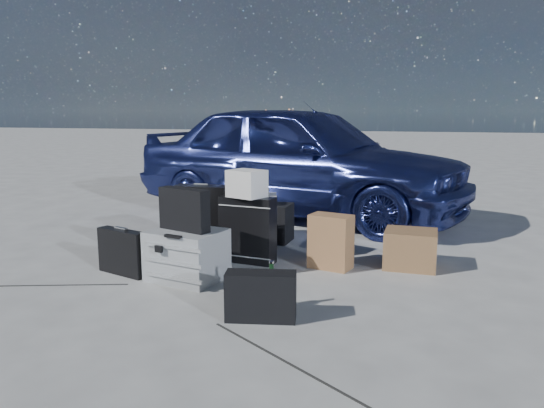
# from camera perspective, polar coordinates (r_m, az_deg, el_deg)

# --- Properties ---
(ground) EXTENTS (60.00, 60.00, 0.00)m
(ground) POSITION_cam_1_polar(r_m,az_deg,el_deg) (4.00, -5.31, -8.42)
(ground) COLOR #B8B8B3
(ground) RESTS_ON ground
(car) EXTENTS (4.32, 2.65, 1.37)m
(car) POSITION_cam_1_polar(r_m,az_deg,el_deg) (6.38, 2.93, 4.82)
(car) COLOR #313D8D
(car) RESTS_ON ground
(pelican_case) EXTENTS (0.60, 0.53, 0.38)m
(pelican_case) POSITION_cam_1_polar(r_m,az_deg,el_deg) (4.06, -9.12, -5.42)
(pelican_case) COLOR gray
(pelican_case) RESTS_ON ground
(laptop_bag) EXTENTS (0.43, 0.24, 0.32)m
(laptop_bag) POSITION_cam_1_polar(r_m,az_deg,el_deg) (3.99, -9.43, -0.59)
(laptop_bag) COLOR black
(laptop_bag) RESTS_ON pelican_case
(briefcase) EXTENTS (0.46, 0.24, 0.35)m
(briefcase) POSITION_cam_1_polar(r_m,az_deg,el_deg) (4.30, -15.82, -4.99)
(briefcase) COLOR black
(briefcase) RESTS_ON ground
(suitcase_left) EXTENTS (0.48, 0.18, 0.62)m
(suitcase_left) POSITION_cam_1_polar(r_m,az_deg,el_deg) (4.73, -7.53, -1.71)
(suitcase_left) COLOR black
(suitcase_left) RESTS_ON ground
(suitcase_right) EXTENTS (0.48, 0.22, 0.56)m
(suitcase_right) POSITION_cam_1_polar(r_m,az_deg,el_deg) (4.45, -2.64, -2.77)
(suitcase_right) COLOR black
(suitcase_right) RESTS_ON ground
(white_carton) EXTENTS (0.34, 0.31, 0.22)m
(white_carton) POSITION_cam_1_polar(r_m,az_deg,el_deg) (4.37, -2.73, 2.21)
(white_carton) COLOR white
(white_carton) RESTS_ON suitcase_right
(duffel_bag) EXTENTS (0.75, 0.35, 0.37)m
(duffel_bag) POSITION_cam_1_polar(r_m,az_deg,el_deg) (5.24, -1.94, -1.88)
(duffel_bag) COLOR black
(duffel_bag) RESTS_ON ground
(flat_box_white) EXTENTS (0.52, 0.45, 0.08)m
(flat_box_white) POSITION_cam_1_polar(r_m,az_deg,el_deg) (5.21, -1.96, 0.54)
(flat_box_white) COLOR white
(flat_box_white) RESTS_ON duffel_bag
(flat_box_black) EXTENTS (0.33, 0.27, 0.06)m
(flat_box_black) POSITION_cam_1_polar(r_m,az_deg,el_deg) (5.21, -1.88, 1.33)
(flat_box_black) COLOR black
(flat_box_black) RESTS_ON flat_box_white
(kraft_bag) EXTENTS (0.37, 0.27, 0.44)m
(kraft_bag) POSITION_cam_1_polar(r_m,az_deg,el_deg) (4.31, 6.34, -4.04)
(kraft_bag) COLOR #986442
(kraft_bag) RESTS_ON ground
(cardboard_box) EXTENTS (0.42, 0.37, 0.31)m
(cardboard_box) POSITION_cam_1_polar(r_m,az_deg,el_deg) (4.46, 14.66, -4.71)
(cardboard_box) COLOR olive
(cardboard_box) RESTS_ON ground
(messenger_bag) EXTENTS (0.45, 0.24, 0.30)m
(messenger_bag) POSITION_cam_1_polar(r_m,az_deg,el_deg) (3.27, -1.21, -9.88)
(messenger_bag) COLOR black
(messenger_bag) RESTS_ON ground
(green_bottle) EXTENTS (0.08, 0.08, 0.31)m
(green_bottle) POSITION_cam_1_polar(r_m,az_deg,el_deg) (3.43, -0.05, -8.84)
(green_bottle) COLOR black
(green_bottle) RESTS_ON ground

